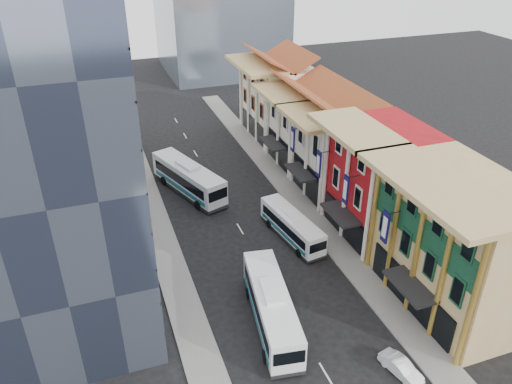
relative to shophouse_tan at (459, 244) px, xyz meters
name	(u,v)px	position (x,y,z in m)	size (l,w,h in m)	color
ground	(332,384)	(-14.00, -5.00, -6.00)	(200.00, 200.00, 0.00)	black
sidewalk_right	(310,215)	(-5.50, 17.00, -5.92)	(3.00, 90.00, 0.15)	slate
sidewalk_left	(163,243)	(-22.50, 17.00, -5.92)	(3.00, 90.00, 0.15)	slate
shophouse_tan	(459,244)	(0.00, 0.00, 0.00)	(8.00, 14.00, 12.00)	tan
shophouse_red	(382,181)	(0.00, 12.00, 0.00)	(8.00, 10.00, 12.00)	#AA1317
shophouse_cream_near	(338,154)	(0.00, 21.50, -1.00)	(8.00, 9.00, 10.00)	white
shophouse_cream_mid	(307,127)	(0.00, 30.50, -1.00)	(8.00, 9.00, 10.00)	white
shophouse_cream_far	(278,100)	(0.00, 41.00, -0.50)	(8.00, 12.00, 11.00)	white
office_tower	(48,132)	(-31.00, 14.00, 9.00)	(12.00, 26.00, 30.00)	#374158
office_block_far	(71,124)	(-30.00, 37.00, 1.00)	(10.00, 18.00, 14.00)	gray
bus_left_near	(272,307)	(-16.00, 2.27, -4.10)	(2.78, 11.85, 3.80)	white
bus_left_far	(188,178)	(-17.41, 26.94, -3.98)	(2.96, 12.62, 4.05)	silver
bus_right	(292,226)	(-9.37, 13.49, -4.43)	(2.30, 9.81, 3.15)	white
sedan_right	(401,367)	(-8.68, -5.82, -5.40)	(1.27, 3.64, 1.20)	white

